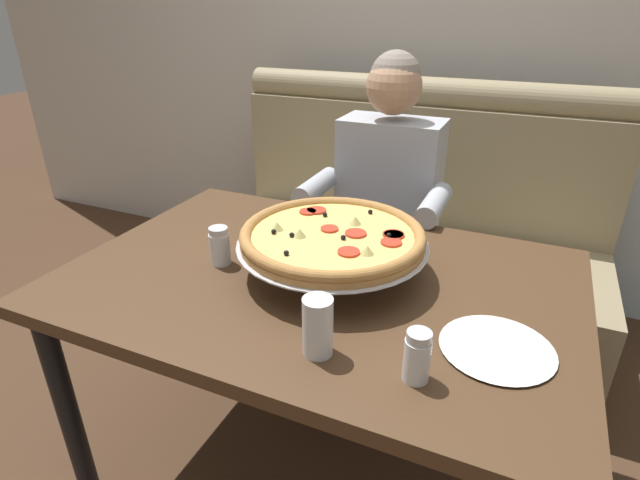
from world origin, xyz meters
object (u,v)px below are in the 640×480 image
booth_bench (401,247)px  dining_table (318,299)px  drinking_glass (318,330)px  shaker_pepper_flakes (220,248)px  pizza (332,237)px  plate_near_left (497,346)px  diner_main (381,203)px  shaker_parmesan (417,359)px

booth_bench → dining_table: 0.98m
booth_bench → drinking_glass: bearing=-83.7°
shaker_pepper_flakes → pizza: bearing=15.2°
dining_table → plate_near_left: size_ratio=5.61×
diner_main → pizza: size_ratio=2.42×
booth_bench → plate_near_left: 1.24m
shaker_pepper_flakes → drinking_glass: bearing=-31.2°
pizza → shaker_pepper_flakes: size_ratio=4.65×
booth_bench → pizza: (0.03, -0.91, 0.45)m
dining_table → plate_near_left: 0.52m
shaker_pepper_flakes → diner_main: bearing=70.5°
pizza → shaker_pepper_flakes: pizza is taller
booth_bench → drinking_glass: (0.14, -1.25, 0.40)m
diner_main → drinking_glass: (0.17, -0.98, 0.09)m
booth_bench → diner_main: size_ratio=1.37×
dining_table → drinking_glass: bearing=-66.0°
shaker_parmesan → drinking_glass: (-0.21, -0.00, 0.01)m
dining_table → pizza: (0.03, 0.03, 0.19)m
dining_table → shaker_parmesan: 0.48m
drinking_glass → pizza: bearing=107.8°
dining_table → plate_near_left: bearing=-16.0°
pizza → plate_near_left: size_ratio=2.12×
plate_near_left → drinking_glass: 0.40m
booth_bench → drinking_glass: size_ratio=12.87×
diner_main → plate_near_left: diner_main is taller
pizza → drinking_glass: 0.36m
plate_near_left → drinking_glass: size_ratio=1.83×
diner_main → booth_bench: bearing=83.5°
shaker_pepper_flakes → plate_near_left: (0.78, -0.09, -0.04)m
pizza → drinking_glass: pizza is taller
booth_bench → shaker_pepper_flakes: (-0.29, -0.99, 0.39)m
pizza → shaker_parmesan: pizza is taller
shaker_pepper_flakes → drinking_glass: size_ratio=0.83×
pizza → drinking_glass: bearing=-72.2°
shaker_parmesan → shaker_pepper_flakes: bearing=158.4°
shaker_parmesan → plate_near_left: bearing=49.2°
shaker_parmesan → plate_near_left: (0.14, 0.16, -0.04)m
dining_table → drinking_glass: size_ratio=10.29×
plate_near_left → drinking_glass: (-0.35, -0.17, 0.05)m
shaker_pepper_flakes → shaker_parmesan: 0.69m
diner_main → shaker_pepper_flakes: bearing=-109.5°
pizza → dining_table: bearing=-128.9°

